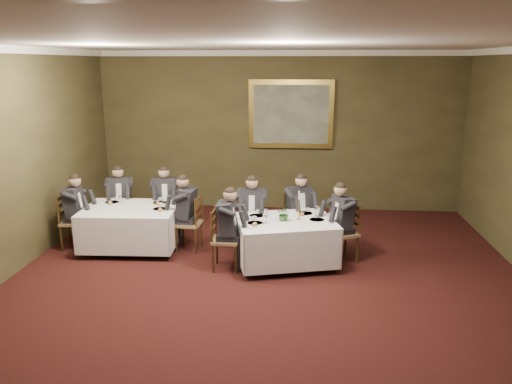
# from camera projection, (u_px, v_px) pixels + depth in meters

# --- Properties ---
(ground) EXTENTS (10.00, 10.00, 0.00)m
(ground) POSITION_uv_depth(u_px,v_px,m) (263.00, 312.00, 6.71)
(ground) COLOR black
(ground) RESTS_ON ground
(ceiling) EXTENTS (8.00, 10.00, 0.10)m
(ceiling) POSITION_uv_depth(u_px,v_px,m) (263.00, 40.00, 5.82)
(ceiling) COLOR silver
(ceiling) RESTS_ON back_wall
(back_wall) EXTENTS (8.00, 0.10, 3.50)m
(back_wall) POSITION_uv_depth(u_px,v_px,m) (279.00, 132.00, 11.09)
(back_wall) COLOR #37311B
(back_wall) RESTS_ON ground
(crown_molding) EXTENTS (8.00, 10.00, 0.12)m
(crown_molding) POSITION_uv_depth(u_px,v_px,m) (263.00, 46.00, 5.84)
(crown_molding) COLOR white
(crown_molding) RESTS_ON back_wall
(table_main) EXTENTS (1.83, 1.56, 0.67)m
(table_main) POSITION_uv_depth(u_px,v_px,m) (285.00, 239.00, 8.17)
(table_main) COLOR black
(table_main) RESTS_ON ground
(table_second) EXTENTS (1.71, 1.33, 0.67)m
(table_second) POSITION_uv_depth(u_px,v_px,m) (131.00, 225.00, 8.88)
(table_second) COLOR black
(table_second) RESTS_ON ground
(chair_main_backleft) EXTENTS (0.46, 0.44, 1.00)m
(chair_main_backleft) POSITION_uv_depth(u_px,v_px,m) (252.00, 233.00, 8.92)
(chair_main_backleft) COLOR olive
(chair_main_backleft) RESTS_ON ground
(diner_main_backleft) EXTENTS (0.43, 0.50, 1.35)m
(diner_main_backleft) POSITION_uv_depth(u_px,v_px,m) (252.00, 221.00, 8.85)
(diner_main_backleft) COLOR black
(diner_main_backleft) RESTS_ON chair_main_backleft
(chair_main_backright) EXTENTS (0.58, 0.58, 1.00)m
(chair_main_backright) POSITION_uv_depth(u_px,v_px,m) (298.00, 231.00, 9.05)
(chair_main_backright) COLOR olive
(chair_main_backright) RESTS_ON ground
(diner_main_backright) EXTENTS (0.58, 0.61, 1.35)m
(diner_main_backright) POSITION_uv_depth(u_px,v_px,m) (298.00, 219.00, 8.99)
(diner_main_backright) COLOR black
(diner_main_backright) RESTS_ON chair_main_backright
(chair_main_endleft) EXTENTS (0.42, 0.44, 1.00)m
(chair_main_endleft) POSITION_uv_depth(u_px,v_px,m) (225.00, 252.00, 8.06)
(chair_main_endleft) COLOR olive
(chair_main_endleft) RESTS_ON ground
(diner_main_endleft) EXTENTS (0.48, 0.42, 1.35)m
(diner_main_endleft) POSITION_uv_depth(u_px,v_px,m) (226.00, 238.00, 8.00)
(diner_main_endleft) COLOR black
(diner_main_endleft) RESTS_ON chair_main_endleft
(chair_main_endright) EXTENTS (0.57, 0.58, 1.00)m
(chair_main_endright) POSITION_uv_depth(u_px,v_px,m) (343.00, 244.00, 8.38)
(chair_main_endright) COLOR olive
(chair_main_endright) RESTS_ON ground
(diner_main_endright) EXTENTS (0.61, 0.57, 1.35)m
(diner_main_endright) POSITION_uv_depth(u_px,v_px,m) (343.00, 232.00, 8.32)
(diner_main_endright) COLOR black
(diner_main_endright) RESTS_ON chair_main_endright
(chair_sec_backleft) EXTENTS (0.53, 0.52, 1.00)m
(chair_sec_backleft) POSITION_uv_depth(u_px,v_px,m) (122.00, 219.00, 9.75)
(chair_sec_backleft) COLOR olive
(chair_sec_backleft) RESTS_ON ground
(diner_sec_backleft) EXTENTS (0.51, 0.57, 1.35)m
(diner_sec_backleft) POSITION_uv_depth(u_px,v_px,m) (121.00, 208.00, 9.69)
(diner_sec_backleft) COLOR black
(diner_sec_backleft) RESTS_ON chair_sec_backleft
(chair_sec_backright) EXTENTS (0.52, 0.51, 1.00)m
(chair_sec_backright) POSITION_uv_depth(u_px,v_px,m) (166.00, 219.00, 9.72)
(chair_sec_backright) COLOR olive
(chair_sec_backright) RESTS_ON ground
(diner_sec_backright) EXTENTS (0.50, 0.56, 1.35)m
(diner_sec_backright) POSITION_uv_depth(u_px,v_px,m) (166.00, 208.00, 9.65)
(diner_sec_backright) COLOR black
(diner_sec_backright) RESTS_ON chair_sec_backright
(chair_sec_endright) EXTENTS (0.46, 0.48, 1.00)m
(chair_sec_endright) POSITION_uv_depth(u_px,v_px,m) (190.00, 234.00, 8.88)
(chair_sec_endright) COLOR olive
(chair_sec_endright) RESTS_ON ground
(diner_sec_endright) EXTENTS (0.51, 0.45, 1.35)m
(diner_sec_endright) POSITION_uv_depth(u_px,v_px,m) (189.00, 222.00, 8.82)
(diner_sec_endright) COLOR black
(diner_sec_endright) RESTS_ON chair_sec_endright
(chair_sec_endleft) EXTENTS (0.45, 0.47, 1.00)m
(chair_sec_endleft) POSITION_uv_depth(u_px,v_px,m) (75.00, 233.00, 8.96)
(chair_sec_endleft) COLOR olive
(chair_sec_endleft) RESTS_ON ground
(diner_sec_endleft) EXTENTS (0.51, 0.44, 1.35)m
(diner_sec_endleft) POSITION_uv_depth(u_px,v_px,m) (74.00, 220.00, 8.90)
(diner_sec_endleft) COLOR black
(diner_sec_endleft) RESTS_ON chair_sec_endleft
(centerpiece) EXTENTS (0.26, 0.23, 0.26)m
(centerpiece) POSITION_uv_depth(u_px,v_px,m) (284.00, 213.00, 8.04)
(centerpiece) COLOR #2D5926
(centerpiece) RESTS_ON table_main
(candlestick) EXTENTS (0.07, 0.07, 0.49)m
(candlestick) POSITION_uv_depth(u_px,v_px,m) (299.00, 209.00, 8.10)
(candlestick) COLOR #A88333
(candlestick) RESTS_ON table_main
(place_setting_table_main) EXTENTS (0.33, 0.31, 0.14)m
(place_setting_table_main) POSITION_uv_depth(u_px,v_px,m) (260.00, 213.00, 8.35)
(place_setting_table_main) COLOR white
(place_setting_table_main) RESTS_ON table_main
(place_setting_table_second) EXTENTS (0.33, 0.31, 0.14)m
(place_setting_table_second) POSITION_uv_depth(u_px,v_px,m) (115.00, 200.00, 9.16)
(place_setting_table_second) COLOR white
(place_setting_table_second) RESTS_ON table_second
(painting) EXTENTS (1.85, 0.09, 1.49)m
(painting) POSITION_uv_depth(u_px,v_px,m) (291.00, 114.00, 10.90)
(painting) COLOR gold
(painting) RESTS_ON back_wall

